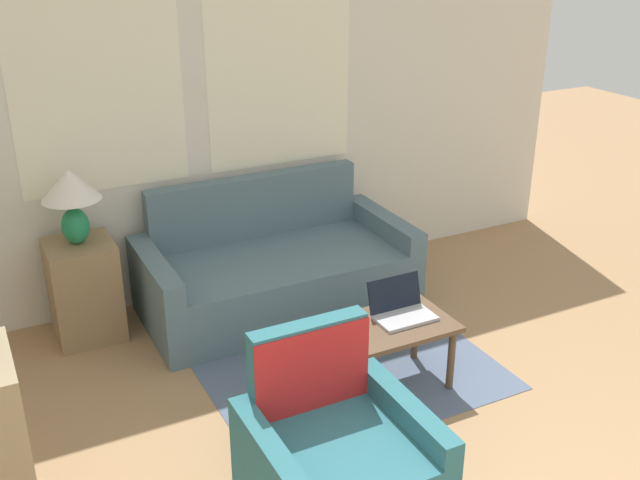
% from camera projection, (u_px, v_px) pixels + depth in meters
% --- Properties ---
extents(wall_back, '(6.08, 0.06, 2.60)m').
position_uv_depth(wall_back, '(205.00, 116.00, 5.18)').
color(wall_back, silver).
rests_on(wall_back, ground_plane).
extents(rug, '(1.74, 2.04, 0.01)m').
position_uv_depth(rug, '(324.00, 343.00, 4.91)').
color(rug, slate).
rests_on(rug, ground_plane).
extents(couch, '(1.87, 0.93, 0.87)m').
position_uv_depth(couch, '(274.00, 271.00, 5.32)').
color(couch, slate).
rests_on(couch, ground_plane).
extents(armchair, '(0.79, 0.76, 0.85)m').
position_uv_depth(armchair, '(335.00, 461.00, 3.47)').
color(armchair, '#2D6B75').
rests_on(armchair, ground_plane).
extents(side_table, '(0.42, 0.42, 0.67)m').
position_uv_depth(side_table, '(85.00, 290.00, 4.89)').
color(side_table, '#937551').
rests_on(side_table, ground_plane).
extents(table_lamp, '(0.37, 0.37, 0.49)m').
position_uv_depth(table_lamp, '(71.00, 194.00, 4.63)').
color(table_lamp, '#1E8451').
rests_on(table_lamp, side_table).
extents(coffee_table, '(0.97, 0.48, 0.42)m').
position_uv_depth(coffee_table, '(372.00, 336.00, 4.28)').
color(coffee_table, brown).
rests_on(coffee_table, ground_plane).
extents(laptop, '(0.35, 0.26, 0.22)m').
position_uv_depth(laptop, '(401.00, 309.00, 4.37)').
color(laptop, '#B7B7BC').
rests_on(laptop, coffee_table).
extents(cup_navy, '(0.08, 0.08, 0.09)m').
position_uv_depth(cup_navy, '(346.00, 330.00, 4.16)').
color(cup_navy, '#B23D38').
rests_on(cup_navy, coffee_table).
extents(cup_yellow, '(0.08, 0.08, 0.09)m').
position_uv_depth(cup_yellow, '(319.00, 328.00, 4.16)').
color(cup_yellow, white).
rests_on(cup_yellow, coffee_table).
extents(tv_remote, '(0.06, 0.15, 0.02)m').
position_uv_depth(tv_remote, '(325.00, 346.00, 4.06)').
color(tv_remote, black).
rests_on(tv_remote, coffee_table).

